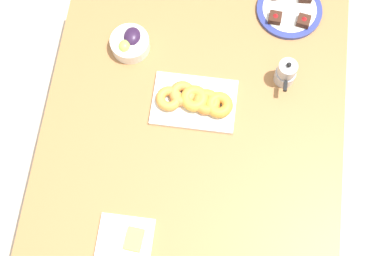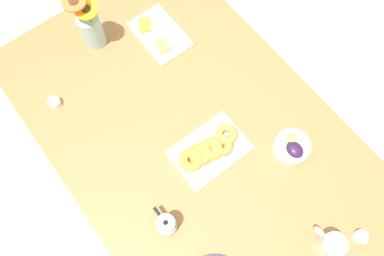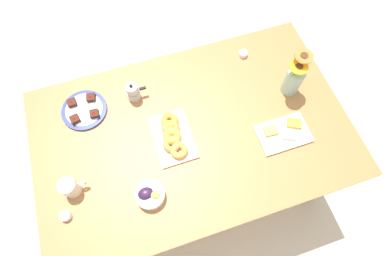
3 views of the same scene
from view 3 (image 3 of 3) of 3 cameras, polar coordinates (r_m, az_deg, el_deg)
ground_plane at (r=2.22m, az=-0.00°, el=-8.21°), size 6.00×6.00×0.00m
dining_table at (r=1.60m, az=-0.00°, el=-1.82°), size 1.60×1.00×0.74m
coffee_mug at (r=1.49m, az=-22.21°, el=-10.39°), size 0.12×0.08×0.10m
grape_bowl at (r=1.41m, az=-8.04°, el=-12.47°), size 0.13×0.13×0.07m
cheese_platter at (r=1.58m, az=17.07°, el=-0.86°), size 0.26×0.17×0.03m
croissant_platter at (r=1.49m, az=-3.73°, el=-1.49°), size 0.19×0.28×0.05m
jam_cup_honey at (r=1.78m, az=9.71°, el=13.79°), size 0.05×0.05×0.03m
jam_cup_berry at (r=1.50m, az=-22.95°, el=-15.17°), size 0.05×0.05×0.03m
dessert_plate at (r=1.66m, az=-19.85°, el=3.29°), size 0.23×0.23×0.05m
flower_vase at (r=1.64m, az=18.77°, el=8.78°), size 0.11×0.12×0.27m
moka_pot at (r=1.60m, az=-11.16°, el=6.73°), size 0.11×0.07×0.12m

